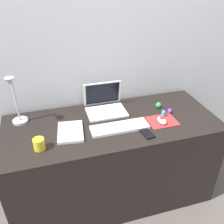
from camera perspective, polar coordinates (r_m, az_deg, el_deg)
ground_plane at (r=2.29m, az=0.06°, el=-18.05°), size 6.00×6.00×0.00m
back_wall at (r=2.05m, az=-2.80°, el=5.40°), size 2.77×0.05×1.69m
desk at (r=2.02m, az=0.07°, el=-11.20°), size 1.57×0.65×0.74m
laptop at (r=1.92m, az=-1.72°, el=1.96°), size 0.30×0.24×0.21m
keyboard at (r=1.73m, az=1.79°, el=-3.60°), size 0.41×0.13×0.02m
mousepad at (r=1.84m, az=11.58°, el=-2.06°), size 0.21×0.17×0.00m
mouse at (r=1.81m, az=11.53°, el=-1.95°), size 0.06×0.10×0.03m
cell_phone at (r=1.70m, az=8.07°, el=-4.87°), size 0.08×0.14×0.01m
desk_lamp at (r=1.81m, az=-21.55°, el=2.17°), size 0.11×0.15×0.38m
notebook_pad at (r=1.71m, az=-9.65°, el=-4.57°), size 0.20×0.26×0.02m
coffee_mug at (r=1.60m, az=-16.62°, el=-7.16°), size 0.07×0.07×0.08m
toy_figurine_purple at (r=1.94m, az=13.32°, el=0.17°), size 0.04×0.04×0.04m
toy_figurine_cyan at (r=1.89m, az=11.90°, el=-0.35°), size 0.03×0.03×0.05m
toy_figurine_green at (r=2.00m, az=10.76°, el=1.58°), size 0.04×0.04×0.05m
toy_figurine_red at (r=1.81m, az=11.51°, el=-1.61°), size 0.03×0.03×0.06m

